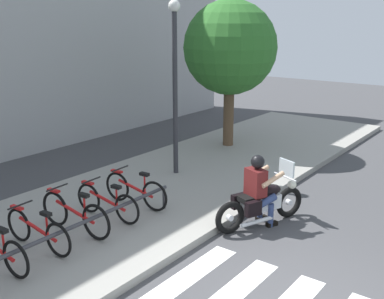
{
  "coord_description": "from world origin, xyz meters",
  "views": [
    {
      "loc": [
        -5.09,
        -2.32,
        3.88
      ],
      "look_at": [
        2.32,
        3.29,
        1.25
      ],
      "focal_mm": 43.32,
      "sensor_mm": 36.0,
      "label": 1
    }
  ],
  "objects_px": {
    "bike_rack": "(58,235)",
    "rider": "(259,186)",
    "bicycle_5": "(107,202)",
    "street_lamp": "(175,74)",
    "bicycle_6": "(135,190)",
    "tree_near_rack": "(230,48)",
    "bicycle_3": "(38,231)",
    "motorcycle": "(261,203)",
    "bicycle_4": "(75,214)"
  },
  "relations": [
    {
      "from": "bike_rack",
      "to": "bicycle_3",
      "type": "bearing_deg",
      "value": 90.03
    },
    {
      "from": "rider",
      "to": "tree_near_rack",
      "type": "relative_size",
      "value": 0.32
    },
    {
      "from": "bicycle_6",
      "to": "bike_rack",
      "type": "height_order",
      "value": "bicycle_6"
    },
    {
      "from": "bicycle_6",
      "to": "street_lamp",
      "type": "distance_m",
      "value": 3.11
    },
    {
      "from": "bicycle_5",
      "to": "bicycle_4",
      "type": "bearing_deg",
      "value": -179.91
    },
    {
      "from": "bike_rack",
      "to": "bicycle_6",
      "type": "bearing_deg",
      "value": 13.37
    },
    {
      "from": "bicycle_6",
      "to": "bicycle_3",
      "type": "bearing_deg",
      "value": 179.98
    },
    {
      "from": "rider",
      "to": "tree_near_rack",
      "type": "distance_m",
      "value": 5.88
    },
    {
      "from": "bicycle_6",
      "to": "bike_rack",
      "type": "distance_m",
      "value": 2.4
    },
    {
      "from": "rider",
      "to": "bicycle_4",
      "type": "height_order",
      "value": "rider"
    },
    {
      "from": "bicycle_5",
      "to": "street_lamp",
      "type": "xyz_separation_m",
      "value": [
        2.95,
        0.7,
        2.12
      ]
    },
    {
      "from": "bicycle_3",
      "to": "bicycle_4",
      "type": "xyz_separation_m",
      "value": [
        0.78,
        -0.0,
        0.03
      ]
    },
    {
      "from": "tree_near_rack",
      "to": "bicycle_6",
      "type": "bearing_deg",
      "value": -168.1
    },
    {
      "from": "bicycle_5",
      "to": "bike_rack",
      "type": "relative_size",
      "value": 0.31
    },
    {
      "from": "bike_rack",
      "to": "rider",
      "type": "bearing_deg",
      "value": -28.12
    },
    {
      "from": "rider",
      "to": "bicycle_3",
      "type": "xyz_separation_m",
      "value": [
        -3.3,
        2.32,
        -0.34
      ]
    },
    {
      "from": "rider",
      "to": "tree_near_rack",
      "type": "bearing_deg",
      "value": 38.89
    },
    {
      "from": "bicycle_4",
      "to": "tree_near_rack",
      "type": "bearing_deg",
      "value": 9.22
    },
    {
      "from": "bicycle_6",
      "to": "bicycle_5",
      "type": "bearing_deg",
      "value": 179.94
    },
    {
      "from": "tree_near_rack",
      "to": "bike_rack",
      "type": "bearing_deg",
      "value": -167.65
    },
    {
      "from": "motorcycle",
      "to": "bicycle_3",
      "type": "xyz_separation_m",
      "value": [
        -3.37,
        2.35,
        0.03
      ]
    },
    {
      "from": "bicycle_4",
      "to": "bicycle_6",
      "type": "height_order",
      "value": "bicycle_4"
    },
    {
      "from": "street_lamp",
      "to": "tree_near_rack",
      "type": "bearing_deg",
      "value": 7.52
    },
    {
      "from": "bicycle_3",
      "to": "bicycle_6",
      "type": "xyz_separation_m",
      "value": [
        2.33,
        -0.0,
        0.01
      ]
    },
    {
      "from": "bicycle_6",
      "to": "bike_rack",
      "type": "relative_size",
      "value": 0.31
    },
    {
      "from": "bicycle_3",
      "to": "bicycle_6",
      "type": "height_order",
      "value": "bicycle_6"
    },
    {
      "from": "rider",
      "to": "street_lamp",
      "type": "distance_m",
      "value": 3.7
    },
    {
      "from": "street_lamp",
      "to": "bike_rack",
      "type": "bearing_deg",
      "value": -164.5
    },
    {
      "from": "bike_rack",
      "to": "tree_near_rack",
      "type": "distance_m",
      "value": 8.1
    },
    {
      "from": "rider",
      "to": "bicycle_6",
      "type": "xyz_separation_m",
      "value": [
        -0.97,
        2.32,
        -0.33
      ]
    },
    {
      "from": "bicycle_5",
      "to": "street_lamp",
      "type": "distance_m",
      "value": 3.7
    },
    {
      "from": "bicycle_3",
      "to": "bike_rack",
      "type": "xyz_separation_m",
      "value": [
        0.0,
        -0.55,
        0.09
      ]
    },
    {
      "from": "rider",
      "to": "bicycle_5",
      "type": "height_order",
      "value": "rider"
    },
    {
      "from": "motorcycle",
      "to": "bicycle_5",
      "type": "height_order",
      "value": "motorcycle"
    },
    {
      "from": "street_lamp",
      "to": "bicycle_6",
      "type": "bearing_deg",
      "value": -162.25
    },
    {
      "from": "rider",
      "to": "bicycle_5",
      "type": "distance_m",
      "value": 2.92
    },
    {
      "from": "street_lamp",
      "to": "tree_near_rack",
      "type": "relative_size",
      "value": 0.97
    },
    {
      "from": "bicycle_3",
      "to": "bicycle_5",
      "type": "bearing_deg",
      "value": -0.0
    },
    {
      "from": "rider",
      "to": "bicycle_4",
      "type": "relative_size",
      "value": 0.83
    },
    {
      "from": "bicycle_3",
      "to": "tree_near_rack",
      "type": "xyz_separation_m",
      "value": [
        7.54,
        1.1,
        2.57
      ]
    },
    {
      "from": "bicycle_6",
      "to": "tree_near_rack",
      "type": "height_order",
      "value": "tree_near_rack"
    },
    {
      "from": "rider",
      "to": "bicycle_5",
      "type": "bearing_deg",
      "value": 127.0
    },
    {
      "from": "bicycle_5",
      "to": "bike_rack",
      "type": "xyz_separation_m",
      "value": [
        -1.55,
        -0.55,
        0.09
      ]
    },
    {
      "from": "bike_rack",
      "to": "motorcycle",
      "type": "bearing_deg",
      "value": -28.04
    },
    {
      "from": "motorcycle",
      "to": "bicycle_4",
      "type": "relative_size",
      "value": 1.15
    },
    {
      "from": "bicycle_3",
      "to": "tree_near_rack",
      "type": "height_order",
      "value": "tree_near_rack"
    },
    {
      "from": "bicycle_4",
      "to": "bicycle_5",
      "type": "bearing_deg",
      "value": 0.09
    },
    {
      "from": "rider",
      "to": "bicycle_5",
      "type": "xyz_separation_m",
      "value": [
        -1.75,
        2.32,
        -0.34
      ]
    },
    {
      "from": "motorcycle",
      "to": "bicycle_6",
      "type": "height_order",
      "value": "motorcycle"
    },
    {
      "from": "street_lamp",
      "to": "motorcycle",
      "type": "bearing_deg",
      "value": -110.42
    }
  ]
}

